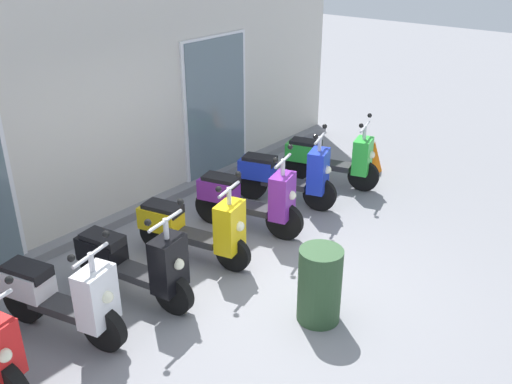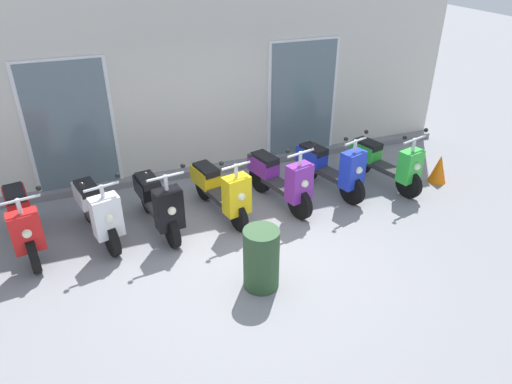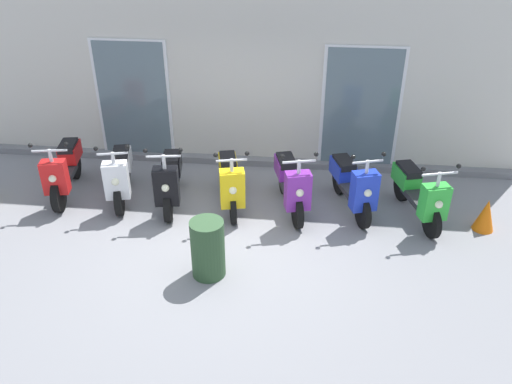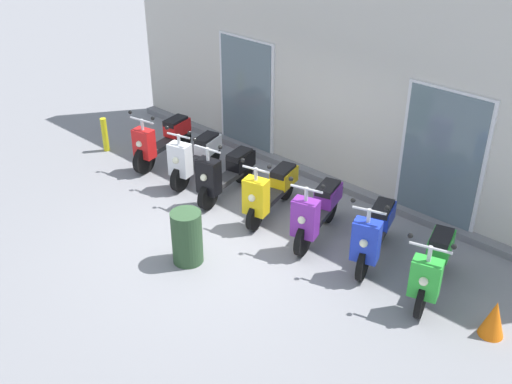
{
  "view_description": "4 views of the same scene",
  "coord_description": "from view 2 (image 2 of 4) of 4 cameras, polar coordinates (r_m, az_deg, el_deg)",
  "views": [
    {
      "loc": [
        -4.23,
        -3.31,
        3.74
      ],
      "look_at": [
        0.57,
        0.61,
        0.85
      ],
      "focal_mm": 39.55,
      "sensor_mm": 36.0,
      "label": 1
    },
    {
      "loc": [
        -1.75,
        -5.11,
        4.0
      ],
      "look_at": [
        0.37,
        0.58,
        0.59
      ],
      "focal_mm": 32.85,
      "sensor_mm": 36.0,
      "label": 2
    },
    {
      "loc": [
        1.2,
        -6.24,
        4.52
      ],
      "look_at": [
        0.47,
        0.36,
        0.69
      ],
      "focal_mm": 36.42,
      "sensor_mm": 36.0,
      "label": 3
    },
    {
      "loc": [
        5.69,
        -5.5,
        5.36
      ],
      "look_at": [
        0.05,
        0.63,
        0.65
      ],
      "focal_mm": 42.55,
      "sensor_mm": 36.0,
      "label": 4
    }
  ],
  "objects": [
    {
      "name": "scooter_green",
      "position": [
        8.5,
        15.48,
        3.63
      ],
      "size": [
        0.77,
        1.56,
        1.18
      ],
      "color": "black",
      "rests_on": "ground_plane"
    },
    {
      "name": "trash_bin",
      "position": [
        5.9,
        0.64,
        -8.12
      ],
      "size": [
        0.46,
        0.46,
        0.83
      ],
      "primitive_type": "cylinder",
      "color": "#2D4C2D",
      "rests_on": "ground_plane"
    },
    {
      "name": "ground_plane",
      "position": [
        6.73,
        -1.23,
        -7.2
      ],
      "size": [
        40.0,
        40.0,
        0.0
      ],
      "primitive_type": "plane",
      "color": "gray"
    },
    {
      "name": "scooter_white",
      "position": [
        7.13,
        -18.75,
        -2.12
      ],
      "size": [
        0.69,
        1.5,
        1.19
      ],
      "color": "black",
      "rests_on": "ground_plane"
    },
    {
      "name": "storefront_facade",
      "position": [
        8.4,
        -8.0,
        14.68
      ],
      "size": [
        10.26,
        0.5,
        3.96
      ],
      "color": "beige",
      "rests_on": "ground_plane"
    },
    {
      "name": "traffic_cone",
      "position": [
        9.01,
        21.38,
        2.66
      ],
      "size": [
        0.32,
        0.32,
        0.52
      ],
      "primitive_type": "cone",
      "color": "orange",
      "rests_on": "ground_plane"
    },
    {
      "name": "scooter_purple",
      "position": [
        7.59,
        2.95,
        1.67
      ],
      "size": [
        0.73,
        1.55,
        1.24
      ],
      "color": "black",
      "rests_on": "ground_plane"
    },
    {
      "name": "scooter_red",
      "position": [
        7.26,
        -26.52,
        -3.18
      ],
      "size": [
        0.68,
        1.64,
        1.19
      ],
      "color": "black",
      "rests_on": "ground_plane"
    },
    {
      "name": "scooter_black",
      "position": [
        7.11,
        -11.84,
        -1.21
      ],
      "size": [
        0.64,
        1.55,
        1.24
      ],
      "color": "black",
      "rests_on": "ground_plane"
    },
    {
      "name": "scooter_blue",
      "position": [
        8.06,
        9.1,
        3.06
      ],
      "size": [
        0.77,
        1.52,
        1.24
      ],
      "color": "black",
      "rests_on": "ground_plane"
    },
    {
      "name": "scooter_yellow",
      "position": [
        7.33,
        -4.36,
        0.39
      ],
      "size": [
        0.69,
        1.54,
        1.2
      ],
      "color": "black",
      "rests_on": "ground_plane"
    }
  ]
}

